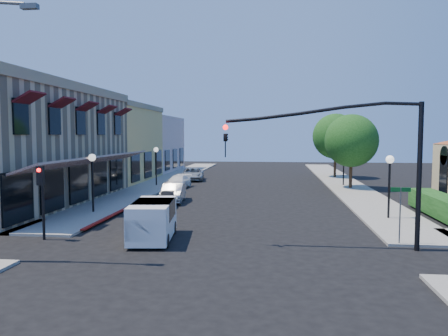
# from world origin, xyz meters

# --- Properties ---
(ground) EXTENTS (120.00, 120.00, 0.00)m
(ground) POSITION_xyz_m (0.00, 0.00, 0.00)
(ground) COLOR black
(ground) RESTS_ON ground
(sidewalk_left) EXTENTS (3.50, 50.00, 0.12)m
(sidewalk_left) POSITION_xyz_m (-8.75, 27.00, 0.06)
(sidewalk_left) COLOR gray
(sidewalk_left) RESTS_ON ground
(sidewalk_right) EXTENTS (3.50, 50.00, 0.12)m
(sidewalk_right) POSITION_xyz_m (8.75, 27.00, 0.06)
(sidewalk_right) COLOR gray
(sidewalk_right) RESTS_ON ground
(curb_red_strip) EXTENTS (0.25, 10.00, 0.06)m
(curb_red_strip) POSITION_xyz_m (-6.90, 8.00, 0.00)
(curb_red_strip) COLOR maroon
(curb_red_strip) RESTS_ON ground
(corner_brick_building) EXTENTS (11.77, 18.20, 8.10)m
(corner_brick_building) POSITION_xyz_m (-15.45, 11.00, 4.01)
(corner_brick_building) COLOR tan
(corner_brick_building) RESTS_ON ground
(yellow_stucco_building) EXTENTS (10.00, 12.00, 7.60)m
(yellow_stucco_building) POSITION_xyz_m (-15.50, 26.00, 3.80)
(yellow_stucco_building) COLOR #D4B95F
(yellow_stucco_building) RESTS_ON ground
(pink_stucco_building) EXTENTS (10.00, 12.00, 7.00)m
(pink_stucco_building) POSITION_xyz_m (-15.50, 38.00, 3.50)
(pink_stucco_building) COLOR beige
(pink_stucco_building) RESTS_ON ground
(hedge) EXTENTS (1.40, 8.00, 1.10)m
(hedge) POSITION_xyz_m (11.70, 9.00, 0.00)
(hedge) COLOR #154213
(hedge) RESTS_ON ground
(street_tree_a) EXTENTS (4.56, 4.56, 6.48)m
(street_tree_a) POSITION_xyz_m (8.80, 22.00, 4.19)
(street_tree_a) COLOR black
(street_tree_a) RESTS_ON ground
(street_tree_b) EXTENTS (4.94, 4.94, 7.02)m
(street_tree_b) POSITION_xyz_m (8.80, 32.00, 4.54)
(street_tree_b) COLOR black
(street_tree_b) RESTS_ON ground
(signal_mast_arm) EXTENTS (8.01, 0.39, 6.00)m
(signal_mast_arm) POSITION_xyz_m (5.86, 1.50, 4.09)
(signal_mast_arm) COLOR black
(signal_mast_arm) RESTS_ON ground
(secondary_signal) EXTENTS (0.28, 0.42, 3.32)m
(secondary_signal) POSITION_xyz_m (-8.00, 1.41, 2.32)
(secondary_signal) COLOR black
(secondary_signal) RESTS_ON ground
(street_name_sign) EXTENTS (0.80, 0.06, 2.50)m
(street_name_sign) POSITION_xyz_m (7.50, 2.20, 1.70)
(street_name_sign) COLOR #595B5E
(street_name_sign) RESTS_ON ground
(lamppost_left_near) EXTENTS (0.44, 0.44, 3.57)m
(lamppost_left_near) POSITION_xyz_m (-8.50, 8.00, 2.74)
(lamppost_left_near) COLOR black
(lamppost_left_near) RESTS_ON ground
(lamppost_left_far) EXTENTS (0.44, 0.44, 3.57)m
(lamppost_left_far) POSITION_xyz_m (-8.50, 22.00, 2.74)
(lamppost_left_far) COLOR black
(lamppost_left_far) RESTS_ON ground
(lamppost_right_near) EXTENTS (0.44, 0.44, 3.57)m
(lamppost_right_near) POSITION_xyz_m (8.50, 8.00, 2.74)
(lamppost_right_near) COLOR black
(lamppost_right_near) RESTS_ON ground
(lamppost_right_far) EXTENTS (0.44, 0.44, 3.57)m
(lamppost_right_far) POSITION_xyz_m (8.50, 24.00, 2.74)
(lamppost_right_far) COLOR black
(lamppost_right_far) RESTS_ON ground
(white_van) EXTENTS (2.12, 4.06, 1.72)m
(white_van) POSITION_xyz_m (-3.13, 1.96, 1.00)
(white_van) COLOR white
(white_van) RESTS_ON ground
(parked_car_a) EXTENTS (1.62, 3.23, 1.06)m
(parked_car_a) POSITION_xyz_m (-4.80, 11.26, 0.53)
(parked_car_a) COLOR black
(parked_car_a) RESTS_ON ground
(parked_car_b) EXTENTS (1.77, 4.10, 1.31)m
(parked_car_b) POSITION_xyz_m (-4.80, 13.00, 0.66)
(parked_car_b) COLOR #ADAEB2
(parked_car_b) RESTS_ON ground
(parked_car_c) EXTENTS (2.00, 4.05, 1.13)m
(parked_car_c) POSITION_xyz_m (-6.20, 20.78, 0.57)
(parked_car_c) COLOR white
(parked_car_c) RESTS_ON ground
(parked_car_d) EXTENTS (2.78, 4.95, 1.31)m
(parked_car_d) POSITION_xyz_m (-6.20, 27.62, 0.65)
(parked_car_d) COLOR #ABAFB1
(parked_car_d) RESTS_ON ground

